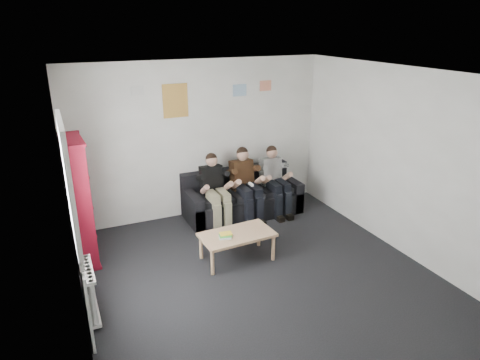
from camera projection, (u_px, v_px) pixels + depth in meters
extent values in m
plane|color=black|center=(264.00, 282.00, 5.70)|extent=(5.00, 5.00, 0.00)
plane|color=white|center=(269.00, 75.00, 4.76)|extent=(5.00, 5.00, 0.00)
plane|color=silver|center=(200.00, 140.00, 7.37)|extent=(4.50, 0.00, 4.50)
plane|color=silver|center=(426.00, 303.00, 3.09)|extent=(4.50, 0.00, 4.50)
plane|color=silver|center=(71.00, 221.00, 4.37)|extent=(0.00, 5.00, 5.00)
plane|color=silver|center=(407.00, 164.00, 6.10)|extent=(0.00, 5.00, 5.00)
cube|color=black|center=(243.00, 204.00, 7.65)|extent=(2.04, 0.84, 0.39)
cube|color=black|center=(235.00, 178.00, 7.79)|extent=(2.04, 0.19, 0.40)
cube|color=black|center=(193.00, 209.00, 7.26)|extent=(0.17, 0.84, 0.56)
cube|color=black|center=(288.00, 192.00, 7.98)|extent=(0.17, 0.84, 0.56)
cube|color=black|center=(245.00, 193.00, 7.50)|extent=(1.71, 0.58, 0.09)
cube|color=maroon|center=(80.00, 201.00, 5.96)|extent=(0.27, 0.82, 1.82)
cube|color=tan|center=(237.00, 235.00, 6.12)|extent=(1.04, 0.57, 0.04)
cylinder|color=tan|center=(212.00, 262.00, 5.81)|extent=(0.05, 0.05, 0.38)
cylinder|color=tan|center=(273.00, 248.00, 6.17)|extent=(0.05, 0.05, 0.38)
cylinder|color=tan|center=(201.00, 247.00, 6.21)|extent=(0.05, 0.05, 0.38)
cylinder|color=tan|center=(259.00, 234.00, 6.57)|extent=(0.05, 0.05, 0.38)
cube|color=silver|center=(225.00, 237.00, 5.98)|extent=(0.17, 0.13, 0.01)
cube|color=green|center=(225.00, 235.00, 6.01)|extent=(0.17, 0.13, 0.01)
cube|color=yellow|center=(226.00, 234.00, 6.03)|extent=(0.17, 0.13, 0.01)
cube|color=black|center=(211.00, 180.00, 7.28)|extent=(0.37, 0.27, 0.52)
sphere|color=tan|center=(212.00, 161.00, 7.12)|extent=(0.20, 0.20, 0.20)
sphere|color=black|center=(211.00, 159.00, 7.12)|extent=(0.19, 0.19, 0.19)
cube|color=#9B936E|center=(217.00, 195.00, 7.11)|extent=(0.33, 0.42, 0.14)
cube|color=#9B936E|center=(222.00, 217.00, 7.04)|extent=(0.31, 0.13, 0.48)
cube|color=black|center=(224.00, 229.00, 7.06)|extent=(0.31, 0.24, 0.09)
cube|color=#4B3219|center=(242.00, 175.00, 7.50)|extent=(0.38, 0.28, 0.54)
sphere|color=tan|center=(243.00, 155.00, 7.33)|extent=(0.21, 0.21, 0.21)
sphere|color=black|center=(242.00, 153.00, 7.33)|extent=(0.20, 0.20, 0.20)
cube|color=black|center=(249.00, 190.00, 7.32)|extent=(0.35, 0.44, 0.14)
cube|color=black|center=(254.00, 211.00, 7.24)|extent=(0.33, 0.13, 0.48)
cube|color=black|center=(255.00, 223.00, 7.26)|extent=(0.33, 0.25, 0.10)
cube|color=white|center=(251.00, 184.00, 7.18)|extent=(0.04, 0.13, 0.04)
cube|color=white|center=(271.00, 171.00, 7.71)|extent=(0.36, 0.27, 0.51)
sphere|color=tan|center=(272.00, 153.00, 7.56)|extent=(0.20, 0.20, 0.20)
sphere|color=black|center=(272.00, 151.00, 7.56)|extent=(0.19, 0.19, 0.19)
cube|color=black|center=(278.00, 185.00, 7.54)|extent=(0.33, 0.42, 0.14)
cube|color=black|center=(282.00, 205.00, 7.48)|extent=(0.31, 0.13, 0.48)
cube|color=black|center=(284.00, 217.00, 7.50)|extent=(0.31, 0.24, 0.09)
cylinder|color=silver|center=(94.00, 304.00, 4.69)|extent=(0.06, 0.06, 0.60)
cylinder|color=silver|center=(93.00, 300.00, 4.76)|extent=(0.06, 0.06, 0.60)
cylinder|color=silver|center=(93.00, 296.00, 4.83)|extent=(0.06, 0.06, 0.60)
cylinder|color=silver|center=(92.00, 292.00, 4.89)|extent=(0.06, 0.06, 0.60)
cylinder|color=silver|center=(91.00, 289.00, 4.96)|extent=(0.06, 0.06, 0.60)
cylinder|color=silver|center=(90.00, 285.00, 5.03)|extent=(0.06, 0.06, 0.60)
cylinder|color=silver|center=(89.00, 281.00, 5.10)|extent=(0.06, 0.06, 0.60)
cylinder|color=silver|center=(89.00, 278.00, 5.17)|extent=(0.06, 0.06, 0.60)
cube|color=silver|center=(94.00, 311.00, 5.03)|extent=(0.10, 0.64, 0.04)
cube|color=silver|center=(88.00, 269.00, 4.83)|extent=(0.10, 0.64, 0.04)
cube|color=white|center=(68.00, 187.00, 4.45)|extent=(0.02, 1.00, 1.30)
cube|color=silver|center=(60.00, 122.00, 4.21)|extent=(0.05, 1.12, 0.06)
cube|color=silver|center=(78.00, 244.00, 4.69)|extent=(0.05, 1.12, 0.06)
cube|color=silver|center=(84.00, 284.00, 4.87)|extent=(0.03, 1.30, 0.90)
cube|color=#CBCA47|center=(175.00, 101.00, 6.97)|extent=(0.42, 0.01, 0.55)
cube|color=#3A89C8|center=(240.00, 90.00, 7.37)|extent=(0.25, 0.01, 0.20)
cube|color=#DE458A|center=(265.00, 86.00, 7.55)|extent=(0.22, 0.01, 0.18)
cube|color=silver|center=(137.00, 91.00, 6.67)|extent=(0.20, 0.01, 0.14)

